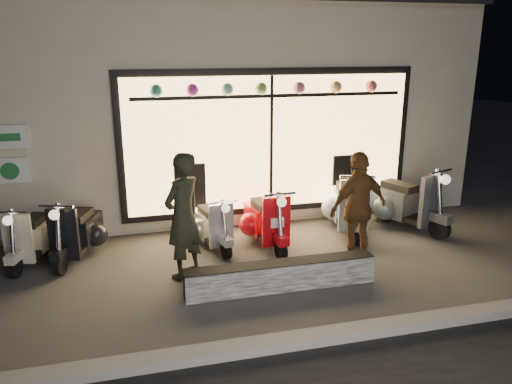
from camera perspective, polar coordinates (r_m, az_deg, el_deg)
ground at (r=7.59m, az=-0.17°, el=-8.97°), size 40.00×40.00×0.00m
kerb at (r=5.89m, az=4.80°, el=-16.54°), size 40.00×0.25×0.12m
shop_building at (r=11.81m, az=-6.20°, el=10.75°), size 10.20×6.23×4.20m
graffiti_barrier at (r=7.00m, az=2.87°, el=-9.51°), size 2.68×0.28×0.40m
scooter_silver at (r=8.44m, az=-5.22°, el=-3.68°), size 0.58×1.28×0.91m
scooter_red at (r=8.47m, az=0.98°, el=-3.19°), size 0.53×1.44×1.03m
scooter_black at (r=8.48m, az=-19.55°, el=-4.23°), size 0.75×1.41×1.01m
scooter_cream at (r=8.61m, az=-24.03°, el=-4.56°), size 0.66×1.34×0.96m
scooter_blue at (r=9.27m, az=10.40°, el=-1.39°), size 0.77×1.62×1.15m
scooter_grey at (r=9.64m, az=16.23°, el=-1.07°), size 0.93×1.60×1.16m
man at (r=7.17m, az=-8.33°, el=-2.76°), size 0.80×0.78×1.84m
woman at (r=7.77m, az=11.62°, el=-1.78°), size 1.10×0.67×1.75m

